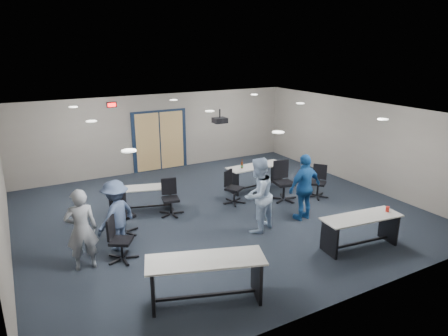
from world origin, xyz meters
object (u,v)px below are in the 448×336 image
table_back_left (144,194)px  chair_back_a (123,214)px  chair_back_c (234,187)px  chair_loose_left (121,239)px  chair_back_d (284,182)px  person_navy (305,187)px  person_gray (81,230)px  chair_back_b (171,198)px  table_back_right (256,173)px  chair_loose_right (318,182)px  table_front_left (206,273)px  table_front_right (361,226)px  person_back (116,215)px  person_lightblue (258,195)px

table_back_left → chair_back_a: (-0.87, -1.18, 0.06)m
chair_back_c → table_back_left: bearing=131.4°
chair_back_c → chair_loose_left: bearing=172.8°
chair_back_d → person_navy: bearing=-95.8°
chair_loose_left → person_gray: (-0.75, 0.04, 0.37)m
table_back_left → chair_back_a: chair_back_a is taller
table_back_left → chair_back_b: bearing=-35.8°
person_navy → table_back_right: bearing=-99.0°
chair_back_a → chair_loose_right: chair_back_a is taller
table_front_left → person_navy: (3.76, 1.92, 0.30)m
table_front_right → table_back_right: bearing=96.3°
chair_loose_left → table_back_right: bearing=-31.9°
table_front_left → person_back: 2.80m
chair_back_a → chair_loose_right: size_ratio=1.06×
chair_loose_left → person_navy: bearing=-59.8°
chair_back_b → chair_back_d: chair_back_d is taller
table_back_left → chair_back_c: size_ratio=1.77×
table_front_left → table_back_right: (3.90, 4.40, -0.04)m
table_back_left → table_front_right: bearing=-34.4°
chair_back_b → person_back: bearing=-134.3°
chair_back_c → person_navy: (1.03, -1.79, 0.39)m
table_back_left → table_back_right: 3.57m
table_front_right → chair_back_a: (-4.41, 3.18, -0.00)m
table_back_right → chair_loose_right: (1.22, -1.49, -0.04)m
chair_back_d → person_lightblue: 2.20m
table_front_left → table_back_right: size_ratio=1.14×
person_back → table_front_left: bearing=74.9°
chair_back_a → person_navy: size_ratio=0.59×
chair_back_d → chair_loose_left: chair_back_d is taller
chair_back_a → chair_back_c: 3.30m
table_back_left → chair_back_b: 0.85m
chair_loose_right → chair_loose_left: bearing=-120.6°
chair_back_a → chair_loose_left: chair_back_a is taller
person_gray → person_back: size_ratio=1.07×
chair_back_a → person_lightblue: bearing=-39.7°
chair_back_a → table_back_right: bearing=-0.1°
person_lightblue → table_front_left: bearing=17.8°
chair_loose_left → chair_loose_right: chair_loose_right is taller
table_front_right → chair_back_d: bearing=92.5°
chair_back_a → person_gray: person_gray is taller
chair_loose_left → person_lightblue: (3.24, -0.20, 0.44)m
chair_back_d → person_back: person_back is taller
chair_loose_left → person_lightblue: bearing=-60.8°
person_navy → person_gray: bearing=-8.2°
chair_loose_left → chair_loose_right: bearing=-49.8°
table_back_left → person_back: size_ratio=1.07×
table_back_left → person_back: person_back is taller
person_gray → person_navy: person_navy is taller
chair_loose_right → table_front_right: bearing=-62.4°
table_back_right → person_back: person_back is taller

